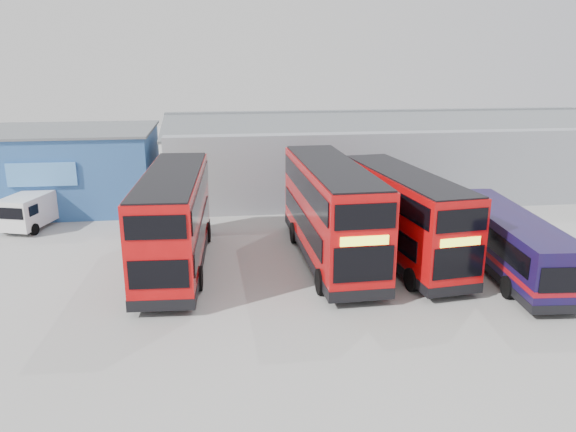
{
  "coord_description": "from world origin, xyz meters",
  "views": [
    {
      "loc": [
        -3.71,
        -19.96,
        9.92
      ],
      "look_at": [
        -0.34,
        6.51,
        2.1
      ],
      "focal_mm": 35.0,
      "sensor_mm": 36.0,
      "label": 1
    }
  ],
  "objects": [
    {
      "name": "double_decker_centre",
      "position": [
        1.64,
        5.67,
        2.4
      ],
      "size": [
        3.17,
        11.49,
        4.82
      ],
      "rotation": [
        0.0,
        0.0,
        0.03
      ],
      "color": "#C00A0C",
      "rests_on": "ground"
    },
    {
      "name": "maintenance_shed",
      "position": [
        8.0,
        20.0,
        2.6
      ],
      "size": [
        30.5,
        12.0,
        5.89
      ],
      "color": "gray",
      "rests_on": "ground"
    },
    {
      "name": "office_block",
      "position": [
        -14.0,
        17.99,
        2.58
      ],
      "size": [
        12.3,
        8.32,
        5.12
      ],
      "color": "#224B8A",
      "rests_on": "ground"
    },
    {
      "name": "single_decker_blue",
      "position": [
        9.47,
        3.11,
        1.38
      ],
      "size": [
        3.12,
        10.38,
        2.77
      ],
      "rotation": [
        0.0,
        0.0,
        3.07
      ],
      "color": "#110C38",
      "rests_on": "ground"
    },
    {
      "name": "ground_plane",
      "position": [
        0.0,
        0.0,
        0.0
      ],
      "size": [
        120.0,
        120.0,
        0.0
      ],
      "primitive_type": "plane",
      "color": "gray",
      "rests_on": "ground"
    },
    {
      "name": "double_decker_right",
      "position": [
        5.14,
        5.25,
        2.19
      ],
      "size": [
        3.74,
        10.61,
        4.4
      ],
      "rotation": [
        0.0,
        0.0,
        0.12
      ],
      "color": "#C00A0C",
      "rests_on": "ground"
    },
    {
      "name": "double_decker_left",
      "position": [
        -5.82,
        5.58,
        2.3
      ],
      "size": [
        3.17,
        11.03,
        4.62
      ],
      "rotation": [
        0.0,
        0.0,
        3.1
      ],
      "color": "#C00A0C",
      "rests_on": "ground"
    },
    {
      "name": "panel_van",
      "position": [
        -14.49,
        13.4,
        1.13
      ],
      "size": [
        3.1,
        4.96,
        2.03
      ],
      "rotation": [
        0.0,
        0.0,
        -0.29
      ],
      "color": "silver",
      "rests_on": "ground"
    }
  ]
}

